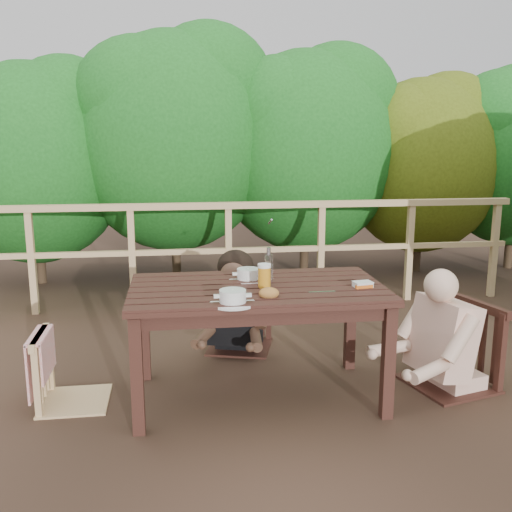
{
  "coord_description": "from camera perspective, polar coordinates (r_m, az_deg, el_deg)",
  "views": [
    {
      "loc": [
        -0.46,
        -3.39,
        1.62
      ],
      "look_at": [
        0.0,
        0.05,
        0.9
      ],
      "focal_mm": 40.69,
      "sensor_mm": 36.0,
      "label": 1
    }
  ],
  "objects": [
    {
      "name": "railing",
      "position": [
        5.52,
        -2.71,
        0.08
      ],
      "size": [
        5.6,
        0.1,
        1.01
      ],
      "primitive_type": "cube",
      "color": "tan",
      "rests_on": "ground"
    },
    {
      "name": "table",
      "position": [
        3.64,
        0.11,
        -8.57
      ],
      "size": [
        1.54,
        0.87,
        0.71
      ],
      "primitive_type": "cube",
      "color": "black",
      "rests_on": "ground"
    },
    {
      "name": "chair_left",
      "position": [
        3.72,
        -17.72,
        -7.54
      ],
      "size": [
        0.43,
        0.43,
        0.86
      ],
      "primitive_type": "cube",
      "rotation": [
        0.0,
        0.0,
        1.58
      ],
      "color": "tan",
      "rests_on": "ground"
    },
    {
      "name": "chair_right",
      "position": [
        3.97,
        18.75,
        -5.03
      ],
      "size": [
        0.63,
        0.63,
        1.04
      ],
      "primitive_type": "cube",
      "rotation": [
        0.0,
        0.0,
        -1.3
      ],
      "color": "black",
      "rests_on": "ground"
    },
    {
      "name": "beer_glass",
      "position": [
        3.49,
        0.82,
        -2.03
      ],
      "size": [
        0.08,
        0.08,
        0.16
      ],
      "primitive_type": "cylinder",
      "color": "orange",
      "rests_on": "table"
    },
    {
      "name": "ground",
      "position": [
        3.78,
        0.1,
        -13.63
      ],
      "size": [
        60.0,
        60.0,
        0.0
      ],
      "primitive_type": "plane",
      "color": "#432D20",
      "rests_on": "ground"
    },
    {
      "name": "butter_tub",
      "position": [
        3.56,
        10.44,
        -2.87
      ],
      "size": [
        0.12,
        0.1,
        0.05
      ],
      "primitive_type": "cube",
      "rotation": [
        0.0,
        0.0,
        0.15
      ],
      "color": "white",
      "rests_on": "table"
    },
    {
      "name": "bread_roll",
      "position": [
        3.29,
        1.28,
        -3.69
      ],
      "size": [
        0.12,
        0.09,
        0.07
      ],
      "primitive_type": "ellipsoid",
      "color": "olive",
      "rests_on": "table"
    },
    {
      "name": "diner_right",
      "position": [
        3.94,
        19.27,
        -3.06
      ],
      "size": [
        0.77,
        0.68,
        1.32
      ],
      "primitive_type": null,
      "rotation": [
        0.0,
        0.0,
        1.84
      ],
      "color": "beige",
      "rests_on": "ground"
    },
    {
      "name": "woman",
      "position": [
        4.42,
        -1.67,
        -1.49
      ],
      "size": [
        0.64,
        0.71,
        1.22
      ],
      "primitive_type": null,
      "rotation": [
        0.0,
        0.0,
        2.87
      ],
      "color": "black",
      "rests_on": "ground"
    },
    {
      "name": "hedge_row",
      "position": [
        6.65,
        -0.23,
        14.17
      ],
      "size": [
        6.6,
        1.6,
        3.8
      ],
      "primitive_type": null,
      "color": "#175318",
      "rests_on": "ground"
    },
    {
      "name": "bottle",
      "position": [
        3.6,
        1.25,
        -0.98
      ],
      "size": [
        0.06,
        0.06,
        0.23
      ],
      "primitive_type": "cylinder",
      "color": "silver",
      "rests_on": "table"
    },
    {
      "name": "soup_far",
      "position": [
        3.69,
        -0.77,
        -1.86
      ],
      "size": [
        0.24,
        0.24,
        0.08
      ],
      "primitive_type": "cylinder",
      "color": "white",
      "rests_on": "table"
    },
    {
      "name": "chair_far",
      "position": [
        4.44,
        -1.64,
        -3.31
      ],
      "size": [
        0.57,
        0.57,
        0.94
      ],
      "primitive_type": "cube",
      "rotation": [
        0.0,
        0.0,
        -0.27
      ],
      "color": "black",
      "rests_on": "ground"
    },
    {
      "name": "soup_near",
      "position": [
        3.19,
        -2.31,
        -4.07
      ],
      "size": [
        0.25,
        0.25,
        0.08
      ],
      "primitive_type": "cylinder",
      "color": "silver",
      "rests_on": "table"
    }
  ]
}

